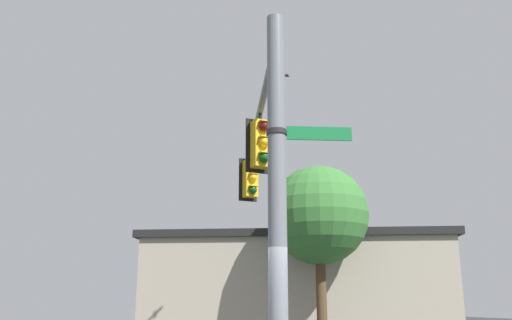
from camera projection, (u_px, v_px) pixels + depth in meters
name	position (u px, v px, depth m)	size (l,w,h in m)	color
signal_pole	(277.00, 204.00, 8.07)	(0.29, 0.29, 6.31)	slate
mast_arm	(257.00, 124.00, 12.59)	(0.14, 0.14, 7.99)	slate
traffic_light_nearest_pole	(261.00, 144.00, 11.50)	(0.54, 0.49, 1.31)	black
traffic_light_mid_inner	(251.00, 178.00, 14.81)	(0.54, 0.49, 1.31)	black
street_name_sign	(296.00, 133.00, 8.38)	(1.30, 0.59, 0.22)	#147238
bird_flying	(285.00, 75.00, 16.72)	(0.41, 0.30, 0.10)	#4C4742
storefront_building	(297.00, 289.00, 23.74)	(15.06, 13.48, 4.41)	#A89E89
tree_by_storefront	(319.00, 216.00, 19.29)	(3.59, 3.59, 6.53)	#4C3823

